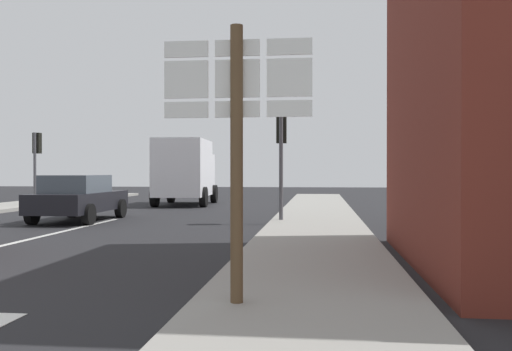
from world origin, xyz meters
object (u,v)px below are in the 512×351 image
Objects in this scene: traffic_light_far_left at (37,152)px; route_sign_post at (237,134)px; traffic_light_near_right at (281,142)px; sedan_far at (79,197)px; delivery_truck at (185,170)px.

route_sign_post is at bearing -55.99° from traffic_light_far_left.
traffic_light_near_right reaches higher than traffic_light_far_left.
traffic_light_far_left reaches higher than sedan_far.
traffic_light_far_left is at bearing -156.14° from delivery_truck.
route_sign_post is 0.96× the size of traffic_light_near_right.
sedan_far is 0.83× the size of delivery_truck.
traffic_light_near_right is at bearing -29.19° from traffic_light_far_left.
sedan_far is at bearing 121.86° from route_sign_post.
sedan_far is 1.29× the size of traffic_light_far_left.
traffic_light_near_right reaches higher than sedan_far.
traffic_light_far_left is 0.98× the size of traffic_light_near_right.
traffic_light_far_left is (-5.99, -2.65, 0.77)m from delivery_truck.
sedan_far is 7.78m from traffic_light_far_left.
route_sign_post is (6.73, -10.84, 1.24)m from sedan_far.
route_sign_post is 20.34m from traffic_light_far_left.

